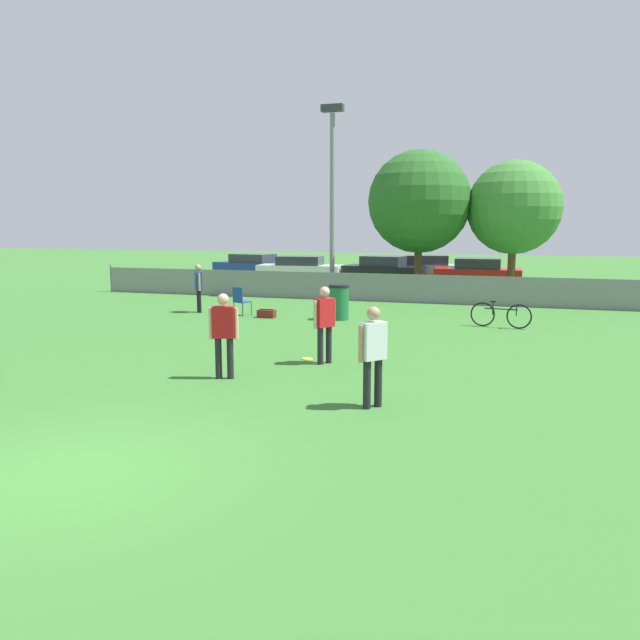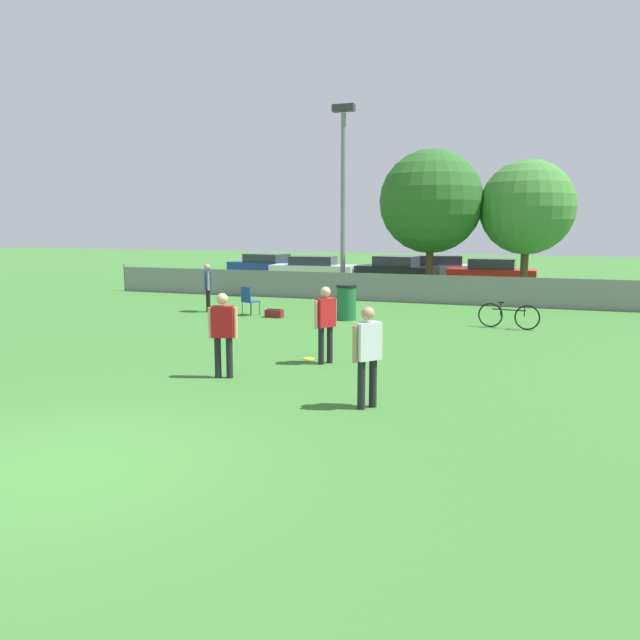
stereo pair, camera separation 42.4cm
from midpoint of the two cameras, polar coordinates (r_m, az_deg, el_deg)
The scene contains 19 objects.
ground_plane at distance 8.49m, azimuth -22.91°, elevation -12.60°, with size 120.00×120.00×0.00m, color #38722D.
fence_backline at distance 24.64m, azimuth 5.19°, elevation 2.97°, with size 25.10×0.07×1.21m.
light_pole at distance 26.07m, azimuth 0.65°, elevation 12.30°, with size 0.90×0.36×7.78m.
tree_near_pole at distance 27.13m, azimuth 8.63°, elevation 10.64°, with size 4.34×4.34×6.14m.
tree_far_right at distance 27.33m, azimuth 16.89°, elevation 9.80°, with size 3.86×3.86×5.64m.
player_defender_red at distance 13.42m, azimuth -0.48°, elevation 0.07°, with size 0.42×0.49×1.68m.
player_receiver_white at distance 10.19m, azimuth 3.68°, elevation -2.71°, with size 0.44×0.46×1.68m.
player_thrower_red at distance 12.28m, azimuth -9.78°, elevation -0.87°, with size 0.56×0.33×1.68m.
spectator_in_blue at distance 21.89m, azimuth -11.59°, elevation 3.18°, with size 0.41×0.48×1.66m.
frisbee_disc at distance 14.01m, azimuth -2.04°, elevation -3.58°, with size 0.25×0.25×0.03m.
folding_chair_sideline at distance 20.85m, azimuth -7.86°, elevation 1.88°, with size 0.59×0.59×0.96m.
bicycle_sideline at distance 18.99m, azimuth 15.58°, elevation 0.45°, with size 1.76×0.45×0.78m.
trash_bin at distance 19.81m, azimuth 1.13°, elevation 1.65°, with size 0.65×0.65×1.12m.
gear_bag_sideline at distance 20.39m, azimuth -5.50°, elevation 0.58°, with size 0.57×0.31×0.28m.
parked_car_blue at distance 36.98m, azimuth -6.49°, elevation 4.98°, with size 4.80×2.63×1.32m.
parked_car_white at distance 33.75m, azimuth -2.19°, elevation 4.73°, with size 4.62×2.01×1.34m.
parked_car_dark at distance 32.88m, azimuth 5.45°, elevation 4.62°, with size 4.27×2.35×1.40m.
parked_car_silver at distance 34.00m, azimuth 9.31°, elevation 4.67°, with size 4.56×2.53×1.40m.
parked_car_red at distance 31.80m, azimuth 13.88°, elevation 4.23°, with size 4.18×1.71×1.37m.
Camera 1 is at (5.08, -6.02, 2.98)m, focal length 35.00 mm.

